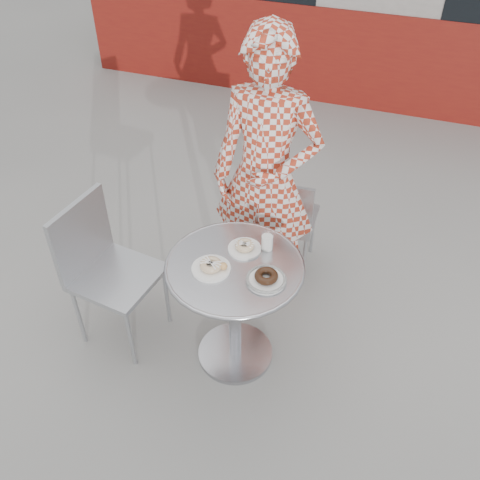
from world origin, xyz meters
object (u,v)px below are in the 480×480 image
(seated_person, at_px, (266,178))
(plate_checker, at_px, (266,278))
(plate_near, at_px, (212,267))
(milk_cup, at_px, (267,242))
(chair_left, at_px, (120,298))
(chair_far, at_px, (286,237))
(bistro_table, at_px, (235,290))
(plate_far, at_px, (245,247))

(seated_person, bearing_deg, plate_checker, -72.11)
(plate_near, distance_m, milk_cup, 0.34)
(chair_left, height_order, plate_checker, chair_left)
(chair_far, relative_size, plate_checker, 3.83)
(bistro_table, relative_size, plate_near, 3.70)
(milk_cup, bearing_deg, plate_near, -131.06)
(bistro_table, relative_size, chair_far, 0.94)
(chair_far, bearing_deg, bistro_table, 83.56)
(plate_far, relative_size, plate_near, 0.89)
(plate_checker, bearing_deg, seated_person, 107.76)
(plate_near, bearing_deg, bistro_table, 34.78)
(plate_checker, bearing_deg, chair_far, 98.16)
(milk_cup, bearing_deg, plate_far, -156.77)
(plate_far, bearing_deg, chair_left, -165.93)
(plate_checker, bearing_deg, plate_far, 133.95)
(milk_cup, bearing_deg, bistro_table, -123.20)
(seated_person, height_order, plate_far, seated_person)
(plate_near, xyz_separation_m, plate_checker, (0.29, 0.02, -0.00))
(chair_far, distance_m, seated_person, 0.71)
(plate_checker, bearing_deg, milk_cup, 106.45)
(plate_checker, height_order, milk_cup, milk_cup)
(chair_far, distance_m, plate_near, 1.12)
(bistro_table, height_order, milk_cup, milk_cup)
(chair_left, bearing_deg, plate_checker, -82.78)
(plate_checker, xyz_separation_m, milk_cup, (-0.07, 0.24, 0.03))
(chair_far, height_order, milk_cup, milk_cup)
(bistro_table, xyz_separation_m, plate_checker, (0.19, -0.05, 0.20))
(chair_far, xyz_separation_m, seated_person, (-0.08, -0.27, 0.66))
(seated_person, height_order, plate_near, seated_person)
(seated_person, bearing_deg, milk_cup, -71.41)
(bistro_table, distance_m, milk_cup, 0.32)
(chair_far, relative_size, plate_near, 3.93)
(plate_far, bearing_deg, plate_checker, -46.05)
(chair_left, distance_m, seated_person, 1.15)
(plate_checker, relative_size, milk_cup, 2.01)
(bistro_table, distance_m, chair_far, 0.96)
(chair_left, bearing_deg, milk_cup, -67.17)
(chair_far, height_order, plate_near, plate_near)
(chair_left, relative_size, plate_near, 4.60)
(bistro_table, bearing_deg, seated_person, 92.52)
(plate_near, bearing_deg, plate_far, 62.10)
(chair_left, distance_m, plate_far, 0.90)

